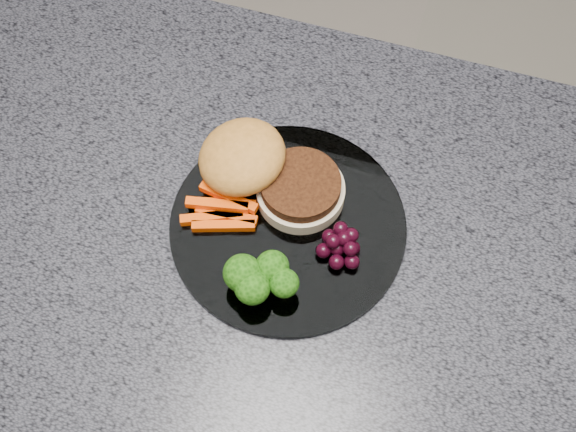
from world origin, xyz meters
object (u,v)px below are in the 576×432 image
Objects in this scene: plate at (288,226)px; burger at (263,170)px; grape_bunch at (341,245)px; island_cabinet at (304,372)px.

burger reaches higher than plate.
grape_bunch is (0.06, -0.01, 0.02)m from plate.
grape_bunch is (0.03, 0.00, 0.49)m from island_cabinet.
island_cabinet is 0.47m from plate.
island_cabinet is 4.62× the size of plate.
burger is (-0.07, 0.06, 0.50)m from island_cabinet.
island_cabinet is 23.51× the size of grape_bunch.
plate is 1.43× the size of burger.
grape_bunch reaches higher than island_cabinet.
plate reaches higher than island_cabinet.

